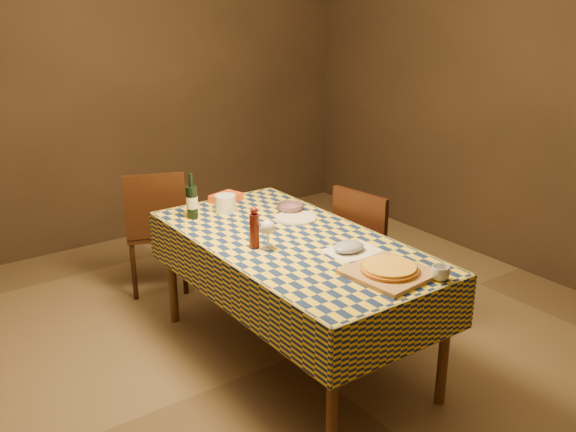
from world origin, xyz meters
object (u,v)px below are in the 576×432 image
(chair_far, at_px, (156,225))
(chair_right, at_px, (369,248))
(pizza, at_px, (389,268))
(white_plate, at_px, (296,218))
(dining_table, at_px, (293,252))
(wine_bottle, at_px, (192,201))
(bowl, at_px, (290,208))
(cutting_board, at_px, (389,273))

(chair_far, distance_m, chair_right, 1.55)
(pizza, distance_m, white_plate, 0.95)
(dining_table, xyz_separation_m, wine_bottle, (-0.29, 0.67, 0.18))
(bowl, bearing_deg, cutting_board, -98.51)
(dining_table, bearing_deg, white_plate, 50.81)
(bowl, height_order, white_plate, bowl)
(pizza, xyz_separation_m, white_plate, (0.11, 0.94, -0.03))
(cutting_board, distance_m, chair_far, 2.03)
(cutting_board, bearing_deg, chair_right, 52.76)
(wine_bottle, xyz_separation_m, chair_right, (0.97, -0.58, -0.35))
(chair_far, xyz_separation_m, chair_right, (0.94, -1.22, 0.00))
(pizza, distance_m, chair_right, 0.99)
(dining_table, distance_m, pizza, 0.68)
(chair_right, bearing_deg, bowl, 143.17)
(dining_table, bearing_deg, pizza, -80.76)
(wine_bottle, xyz_separation_m, chair_far, (0.03, 0.65, -0.35))
(dining_table, relative_size, cutting_board, 4.89)
(pizza, height_order, wine_bottle, wine_bottle)
(cutting_board, height_order, wine_bottle, wine_bottle)
(dining_table, relative_size, bowl, 10.99)
(dining_table, distance_m, white_plate, 0.36)
(bowl, distance_m, white_plate, 0.14)
(bowl, xyz_separation_m, white_plate, (-0.05, -0.13, -0.02))
(chair_far, bearing_deg, bowl, -59.89)
(pizza, distance_m, chair_far, 2.03)
(white_plate, xyz_separation_m, chair_far, (-0.48, 1.04, -0.25))
(pizza, bearing_deg, chair_right, 52.76)
(wine_bottle, height_order, chair_right, wine_bottle)
(chair_right, bearing_deg, wine_bottle, 149.37)
(wine_bottle, xyz_separation_m, white_plate, (0.51, -0.39, -0.10))
(bowl, distance_m, chair_far, 1.09)
(bowl, relative_size, chair_right, 0.18)
(pizza, height_order, chair_far, chair_far)
(wine_bottle, height_order, chair_far, wine_bottle)
(wine_bottle, bearing_deg, cutting_board, -73.38)
(dining_table, height_order, chair_right, chair_right)
(chair_right, bearing_deg, pizza, -127.24)
(dining_table, height_order, pizza, pizza)
(pizza, relative_size, white_plate, 1.43)
(bowl, height_order, chair_right, chair_right)
(cutting_board, bearing_deg, dining_table, 99.24)
(white_plate, bearing_deg, chair_right, -21.50)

